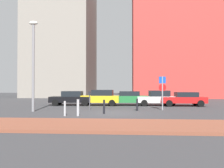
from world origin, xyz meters
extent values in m
plane|color=#38383A|center=(0.00, 0.00, 0.00)|extent=(120.00, 120.00, 0.00)
cube|color=brown|center=(0.00, -5.71, 0.07)|extent=(40.00, 3.60, 0.14)
cube|color=black|center=(-4.84, 7.04, 0.62)|extent=(4.50, 2.03, 0.60)
cube|color=black|center=(-4.77, 7.04, 1.20)|extent=(2.07, 1.77, 0.57)
cylinder|color=black|center=(-6.30, 6.05, 0.32)|extent=(0.65, 0.25, 0.64)
cylinder|color=black|center=(-6.38, 7.89, 0.32)|extent=(0.65, 0.25, 0.64)
cylinder|color=black|center=(-3.29, 6.19, 0.32)|extent=(0.65, 0.25, 0.64)
cylinder|color=black|center=(-3.37, 8.02, 0.32)|extent=(0.65, 0.25, 0.64)
cube|color=gold|center=(-1.92, 7.07, 0.67)|extent=(4.13, 1.87, 0.70)
cube|color=black|center=(-1.60, 7.06, 1.31)|extent=(2.17, 1.68, 0.59)
cylinder|color=black|center=(-3.33, 6.23, 0.32)|extent=(0.65, 0.24, 0.64)
cylinder|color=black|center=(-3.29, 7.99, 0.32)|extent=(0.65, 0.24, 0.64)
cylinder|color=black|center=(-0.56, 6.15, 0.32)|extent=(0.65, 0.24, 0.64)
cylinder|color=black|center=(-0.51, 7.91, 0.32)|extent=(0.65, 0.24, 0.64)
cube|color=#237238|center=(0.85, 7.34, 0.66)|extent=(4.43, 1.73, 0.68)
cube|color=black|center=(1.19, 7.33, 1.23)|extent=(2.05, 1.57, 0.47)
cylinder|color=black|center=(-0.65, 6.50, 0.32)|extent=(0.64, 0.22, 0.64)
cylinder|color=black|center=(-0.64, 8.19, 0.32)|extent=(0.64, 0.22, 0.64)
cylinder|color=black|center=(2.35, 6.48, 0.32)|extent=(0.64, 0.22, 0.64)
cylinder|color=black|center=(2.36, 8.17, 0.32)|extent=(0.64, 0.22, 0.64)
cube|color=white|center=(3.96, 7.30, 0.63)|extent=(4.20, 2.02, 0.63)
cube|color=black|center=(4.23, 7.32, 1.25)|extent=(2.07, 1.72, 0.60)
cylinder|color=black|center=(2.64, 6.34, 0.32)|extent=(0.65, 0.27, 0.64)
cylinder|color=black|center=(2.51, 8.05, 0.32)|extent=(0.65, 0.27, 0.64)
cylinder|color=black|center=(5.40, 6.55, 0.32)|extent=(0.65, 0.27, 0.64)
cylinder|color=black|center=(5.27, 8.26, 0.32)|extent=(0.65, 0.27, 0.64)
cube|color=red|center=(6.50, 6.87, 0.62)|extent=(4.41, 1.86, 0.60)
cube|color=black|center=(6.84, 6.87, 1.16)|extent=(2.08, 1.70, 0.47)
cylinder|color=black|center=(5.01, 5.94, 0.32)|extent=(0.64, 0.22, 0.64)
cylinder|color=black|center=(5.00, 7.78, 0.32)|extent=(0.64, 0.22, 0.64)
cylinder|color=black|center=(8.00, 5.96, 0.32)|extent=(0.64, 0.22, 0.64)
cylinder|color=black|center=(7.99, 7.80, 0.32)|extent=(0.64, 0.22, 0.64)
cylinder|color=gray|center=(3.87, 2.49, 1.39)|extent=(0.10, 0.10, 2.79)
cube|color=#1447B7|center=(3.87, 2.49, 2.48)|extent=(0.55, 0.04, 0.55)
cylinder|color=red|center=(3.87, 2.49, 1.86)|extent=(0.60, 0.03, 0.60)
cylinder|color=#4C4C51|center=(-2.09, 1.97, 0.61)|extent=(0.08, 0.08, 1.23)
cube|color=black|center=(-2.09, 1.97, 1.37)|extent=(0.18, 0.14, 0.28)
cylinder|color=gray|center=(-6.30, 0.68, 3.37)|extent=(0.20, 0.20, 6.74)
ellipsoid|color=silver|center=(-6.30, 0.68, 6.89)|extent=(0.70, 0.36, 0.30)
cylinder|color=#B7B7BC|center=(-3.07, -1.84, 0.49)|extent=(0.13, 0.13, 0.97)
cylinder|color=black|center=(1.77, 1.83, 0.48)|extent=(0.16, 0.16, 0.97)
cylinder|color=black|center=(-0.64, -0.42, 0.50)|extent=(0.15, 0.15, 1.00)
cylinder|color=#B7B7BC|center=(-2.21, -1.81, 0.54)|extent=(0.16, 0.16, 1.09)
cube|color=#BF3833|center=(10.75, 27.92, 12.63)|extent=(17.78, 13.40, 25.27)
cube|color=gray|center=(-12.26, 28.65, 12.21)|extent=(12.14, 13.02, 24.41)
camera|label=1|loc=(1.11, -16.62, 1.87)|focal=36.85mm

